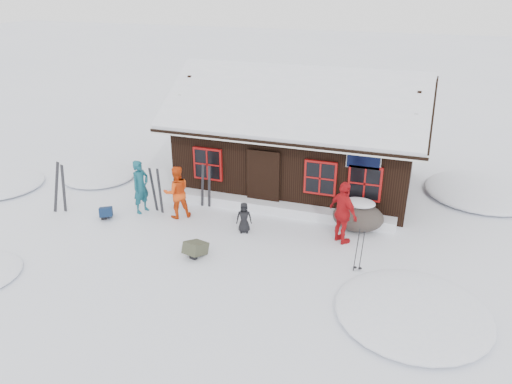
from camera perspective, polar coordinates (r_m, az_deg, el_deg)
ground at (r=15.23m, az=-5.26°, el=-5.08°), size 120.00×120.00×0.00m
mountain_hut at (r=18.50m, az=5.11°, el=5.57°), size 8.90×6.09×4.42m
snow_drift at (r=16.56m, az=2.61°, el=-1.82°), size 7.60×0.60×0.35m
snow_mounds at (r=16.27m, az=2.73°, el=-3.01°), size 20.60×13.20×0.48m
skier_teal at (r=16.77m, az=-13.04°, el=0.60°), size 0.58×0.74×1.80m
skier_orange_left at (r=16.19m, az=-9.05°, el=-0.02°), size 1.08×1.05×1.75m
skier_orange_right at (r=14.65m, az=9.94°, el=-2.38°), size 1.15×1.08×1.91m
skier_crouched at (r=15.21m, az=-1.38°, el=-2.95°), size 0.55×0.44×0.97m
boulder at (r=15.67m, az=11.59°, el=-2.71°), size 1.57×1.17×0.91m
ski_pair_left at (r=17.52m, az=-21.49°, el=0.40°), size 0.73×0.21×1.82m
ski_pair_mid at (r=16.74m, az=-11.28°, el=0.12°), size 0.47×0.13×1.58m
ski_pair_right at (r=16.85m, az=-5.75°, el=0.60°), size 0.43×0.10×1.56m
ski_poles at (r=13.51m, az=11.70°, el=-6.62°), size 0.23×0.11×1.28m
backpack_blue at (r=16.94m, az=-16.75°, el=-2.40°), size 0.62×0.66×0.29m
backpack_olive at (r=14.20m, az=-6.91°, el=-6.66°), size 0.60×0.72×0.34m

